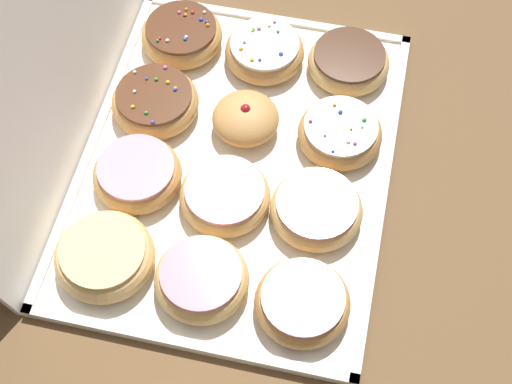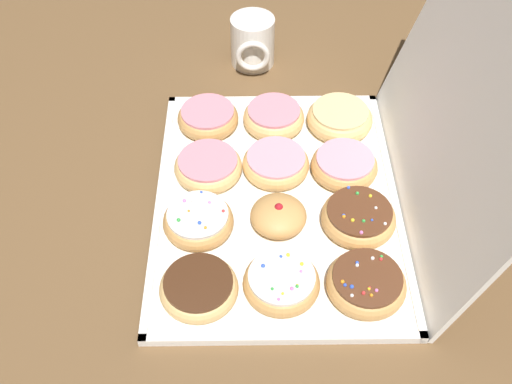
{
  "view_description": "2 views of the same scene",
  "coord_description": "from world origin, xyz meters",
  "px_view_note": "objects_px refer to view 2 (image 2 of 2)",
  "views": [
    {
      "loc": [
        -0.51,
        -0.14,
        0.84
      ],
      "look_at": [
        -0.05,
        -0.04,
        0.03
      ],
      "focal_mm": 51.95,
      "sensor_mm": 36.0,
      "label": 1
    },
    {
      "loc": [
        0.67,
        -0.04,
        0.78
      ],
      "look_at": [
        0.01,
        -0.04,
        0.04
      ],
      "focal_mm": 42.53,
      "sensor_mm": 36.0,
      "label": 2
    }
  ],
  "objects_px": {
    "glazed_ring_donut_8": "(340,118)",
    "coffee_mug": "(253,41)",
    "sprinkle_donut_2": "(198,221)",
    "sprinkle_donut_10": "(358,217)",
    "donut_box": "(277,201)",
    "pink_frosted_donut_0": "(208,117)",
    "pink_frosted_donut_5": "(278,163)",
    "pink_frosted_donut_4": "(275,117)",
    "chocolate_frosted_donut_3": "(199,288)",
    "jelly_filled_donut_6": "(281,216)",
    "pink_frosted_donut_9": "(344,165)",
    "sprinkle_donut_7": "(284,282)",
    "sprinkle_donut_11": "(366,283)",
    "pink_frosted_donut_1": "(208,166)"
  },
  "relations": [
    {
      "from": "donut_box",
      "to": "sprinkle_donut_2",
      "type": "height_order",
      "value": "sprinkle_donut_2"
    },
    {
      "from": "donut_box",
      "to": "chocolate_frosted_donut_3",
      "type": "distance_m",
      "value": 0.22
    },
    {
      "from": "pink_frosted_donut_5",
      "to": "sprinkle_donut_11",
      "type": "height_order",
      "value": "sprinkle_donut_11"
    },
    {
      "from": "chocolate_frosted_donut_3",
      "to": "sprinkle_donut_11",
      "type": "relative_size",
      "value": 0.98
    },
    {
      "from": "pink_frosted_donut_5",
      "to": "sprinkle_donut_2",
      "type": "bearing_deg",
      "value": -46.24
    },
    {
      "from": "chocolate_frosted_donut_3",
      "to": "jelly_filled_donut_6",
      "type": "xyz_separation_m",
      "value": [
        -0.13,
        0.13,
        0.0
      ]
    },
    {
      "from": "glazed_ring_donut_8",
      "to": "coffee_mug",
      "type": "distance_m",
      "value": 0.27
    },
    {
      "from": "pink_frosted_donut_1",
      "to": "coffee_mug",
      "type": "height_order",
      "value": "coffee_mug"
    },
    {
      "from": "pink_frosted_donut_9",
      "to": "coffee_mug",
      "type": "bearing_deg",
      "value": -155.12
    },
    {
      "from": "donut_box",
      "to": "jelly_filled_donut_6",
      "type": "relative_size",
      "value": 5.83
    },
    {
      "from": "jelly_filled_donut_6",
      "to": "glazed_ring_donut_8",
      "type": "bearing_deg",
      "value": 153.34
    },
    {
      "from": "sprinkle_donut_2",
      "to": "pink_frosted_donut_4",
      "type": "xyz_separation_m",
      "value": [
        -0.24,
        0.13,
        0.0
      ]
    },
    {
      "from": "sprinkle_donut_10",
      "to": "sprinkle_donut_11",
      "type": "distance_m",
      "value": 0.12
    },
    {
      "from": "pink_frosted_donut_0",
      "to": "pink_frosted_donut_9",
      "type": "relative_size",
      "value": 0.98
    },
    {
      "from": "pink_frosted_donut_0",
      "to": "sprinkle_donut_10",
      "type": "relative_size",
      "value": 0.95
    },
    {
      "from": "sprinkle_donut_2",
      "to": "jelly_filled_donut_6",
      "type": "height_order",
      "value": "jelly_filled_donut_6"
    },
    {
      "from": "sprinkle_donut_7",
      "to": "glazed_ring_donut_8",
      "type": "bearing_deg",
      "value": 161.65
    },
    {
      "from": "sprinkle_donut_7",
      "to": "glazed_ring_donut_8",
      "type": "xyz_separation_m",
      "value": [
        -0.36,
        0.12,
        0.0
      ]
    },
    {
      "from": "sprinkle_donut_7",
      "to": "pink_frosted_donut_1",
      "type": "bearing_deg",
      "value": -153.11
    },
    {
      "from": "pink_frosted_donut_4",
      "to": "pink_frosted_donut_5",
      "type": "bearing_deg",
      "value": 1.21
    },
    {
      "from": "pink_frosted_donut_0",
      "to": "pink_frosted_donut_4",
      "type": "height_order",
      "value": "pink_frosted_donut_4"
    },
    {
      "from": "chocolate_frosted_donut_3",
      "to": "sprinkle_donut_7",
      "type": "height_order",
      "value": "sprinkle_donut_7"
    },
    {
      "from": "sprinkle_donut_11",
      "to": "pink_frosted_donut_5",
      "type": "bearing_deg",
      "value": -154.23
    },
    {
      "from": "pink_frosted_donut_0",
      "to": "pink_frosted_donut_5",
      "type": "height_order",
      "value": "same"
    },
    {
      "from": "pink_frosted_donut_4",
      "to": "pink_frosted_donut_9",
      "type": "relative_size",
      "value": 0.99
    },
    {
      "from": "pink_frosted_donut_0",
      "to": "coffee_mug",
      "type": "xyz_separation_m",
      "value": [
        -0.21,
        0.09,
        0.02
      ]
    },
    {
      "from": "chocolate_frosted_donut_3",
      "to": "pink_frosted_donut_4",
      "type": "height_order",
      "value": "pink_frosted_donut_4"
    },
    {
      "from": "pink_frosted_donut_1",
      "to": "sprinkle_donut_7",
      "type": "relative_size",
      "value": 1.03
    },
    {
      "from": "sprinkle_donut_2",
      "to": "sprinkle_donut_10",
      "type": "height_order",
      "value": "sprinkle_donut_10"
    },
    {
      "from": "pink_frosted_donut_0",
      "to": "donut_box",
      "type": "bearing_deg",
      "value": 33.4
    },
    {
      "from": "sprinkle_donut_7",
      "to": "pink_frosted_donut_0",
      "type": "bearing_deg",
      "value": -160.9
    },
    {
      "from": "jelly_filled_donut_6",
      "to": "pink_frosted_donut_1",
      "type": "bearing_deg",
      "value": -133.32
    },
    {
      "from": "pink_frosted_donut_0",
      "to": "pink_frosted_donut_5",
      "type": "bearing_deg",
      "value": 46.33
    },
    {
      "from": "donut_box",
      "to": "chocolate_frosted_donut_3",
      "type": "bearing_deg",
      "value": -32.92
    },
    {
      "from": "sprinkle_donut_2",
      "to": "jelly_filled_donut_6",
      "type": "bearing_deg",
      "value": 92.53
    },
    {
      "from": "coffee_mug",
      "to": "sprinkle_donut_10",
      "type": "bearing_deg",
      "value": 20.11
    },
    {
      "from": "coffee_mug",
      "to": "sprinkle_donut_2",
      "type": "bearing_deg",
      "value": -11.22
    },
    {
      "from": "pink_frosted_donut_1",
      "to": "sprinkle_donut_2",
      "type": "xyz_separation_m",
      "value": [
        0.12,
        -0.01,
        0.0
      ]
    },
    {
      "from": "sprinkle_donut_2",
      "to": "sprinkle_donut_11",
      "type": "relative_size",
      "value": 0.96
    },
    {
      "from": "sprinkle_donut_2",
      "to": "glazed_ring_donut_8",
      "type": "relative_size",
      "value": 0.93
    },
    {
      "from": "sprinkle_donut_7",
      "to": "sprinkle_donut_10",
      "type": "distance_m",
      "value": 0.17
    },
    {
      "from": "pink_frosted_donut_0",
      "to": "pink_frosted_donut_4",
      "type": "distance_m",
      "value": 0.12
    },
    {
      "from": "sprinkle_donut_10",
      "to": "sprinkle_donut_2",
      "type": "bearing_deg",
      "value": -89.34
    },
    {
      "from": "donut_box",
      "to": "glazed_ring_donut_8",
      "type": "bearing_deg",
      "value": 145.66
    },
    {
      "from": "pink_frosted_donut_5",
      "to": "pink_frosted_donut_9",
      "type": "distance_m",
      "value": 0.11
    },
    {
      "from": "sprinkle_donut_2",
      "to": "pink_frosted_donut_9",
      "type": "height_order",
      "value": "sprinkle_donut_2"
    },
    {
      "from": "pink_frosted_donut_4",
      "to": "jelly_filled_donut_6",
      "type": "xyz_separation_m",
      "value": [
        0.24,
        0.0,
        0.0
      ]
    },
    {
      "from": "glazed_ring_donut_8",
      "to": "sprinkle_donut_10",
      "type": "relative_size",
      "value": 1.02
    },
    {
      "from": "pink_frosted_donut_5",
      "to": "chocolate_frosted_donut_3",
      "type": "bearing_deg",
      "value": -26.39
    },
    {
      "from": "sprinkle_donut_10",
      "to": "pink_frosted_donut_5",
      "type": "bearing_deg",
      "value": -134.92
    }
  ]
}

